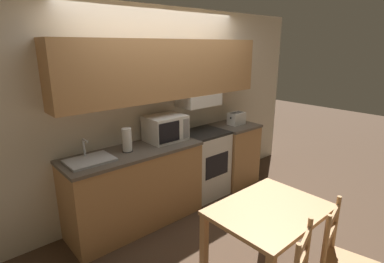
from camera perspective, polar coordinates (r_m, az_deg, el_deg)
The scene contains 10 objects.
ground_plane at distance 4.38m, azimuth -5.28°, elevation -12.41°, with size 16.00×16.00×0.00m, color #4C3828.
wall_back at distance 3.84m, azimuth -5.12°, elevation 7.74°, with size 5.23×0.38×2.55m.
lower_counter_main at distance 3.65m, azimuth -10.69°, elevation -10.48°, with size 1.62×0.60×0.94m.
lower_counter_right_stub at distance 4.68m, azimuth 7.86°, elevation -4.20°, with size 0.62×0.60×0.94m.
stove_range at distance 4.28m, azimuth 2.18°, elevation -6.08°, with size 0.61×0.54×0.94m.
microwave at distance 3.73m, azimuth -5.08°, elevation 0.66°, with size 0.48×0.37×0.31m.
toaster at distance 4.53m, azimuth 8.47°, elevation 2.50°, with size 0.26×0.16×0.18m.
sink_basin at distance 3.25m, azimuth -18.89°, elevation -5.15°, with size 0.46×0.34×0.22m.
paper_towel_roll at distance 3.41m, azimuth -12.29°, elevation -1.59°, with size 0.12×0.12×0.27m.
dining_table at distance 2.72m, azimuth 14.42°, elevation -16.17°, with size 0.96×0.73×0.78m.
Camera 1 is at (-2.23, -3.13, 2.09)m, focal length 28.00 mm.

